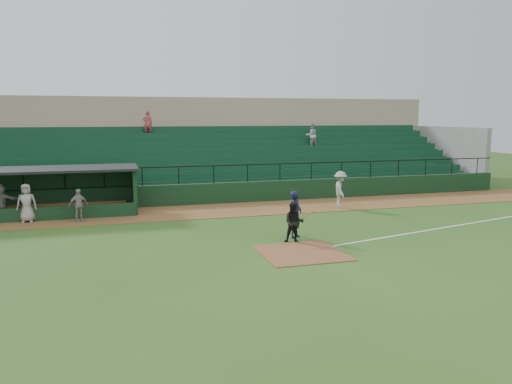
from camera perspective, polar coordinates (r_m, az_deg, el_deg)
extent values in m
plane|color=#2B4E19|center=(19.47, 4.15, -6.22)|extent=(90.00, 90.00, 0.00)
cube|color=brown|center=(26.92, -1.79, -1.99)|extent=(40.00, 4.00, 0.03)
cube|color=brown|center=(18.56, 5.23, -6.93)|extent=(3.00, 3.00, 0.03)
cube|color=white|center=(24.33, 21.11, -3.75)|extent=(17.49, 4.44, 0.01)
cube|color=black|center=(28.93, -2.88, -0.07)|extent=(36.00, 0.35, 1.20)
cylinder|color=black|center=(28.73, -2.91, 3.08)|extent=(36.00, 0.06, 0.06)
cube|color=slate|center=(33.53, -4.84, 3.18)|extent=(36.00, 9.00, 3.60)
cube|color=#103C23|center=(33.00, -4.68, 3.88)|extent=(34.56, 8.00, 4.05)
cube|color=slate|center=(41.08, 20.63, 4.08)|extent=(0.35, 9.50, 4.20)
cube|color=gray|center=(39.81, -6.74, 6.03)|extent=(38.00, 3.00, 6.40)
cube|color=slate|center=(37.82, -6.25, 6.66)|extent=(36.00, 2.00, 0.20)
imported|color=#AEAEAE|center=(36.34, 6.39, 6.43)|extent=(0.88, 0.69, 1.81)
imported|color=#A13B3F|center=(35.61, -12.29, 7.66)|extent=(0.65, 0.42, 1.77)
cube|color=black|center=(28.46, -22.46, 0.25)|extent=(8.50, 0.20, 2.30)
cube|color=black|center=(27.02, -13.76, 0.24)|extent=(0.20, 2.60, 2.30)
cube|color=black|center=(27.03, -22.89, 2.40)|extent=(8.90, 3.20, 0.12)
cube|color=olive|center=(28.20, -22.44, -1.67)|extent=(7.65, 0.40, 0.50)
cube|color=black|center=(25.98, -22.97, -2.32)|extent=(8.50, 0.12, 0.70)
imported|color=black|center=(20.65, 4.57, -2.58)|extent=(0.82, 0.85, 1.95)
cylinder|color=olive|center=(20.61, 5.80, -2.69)|extent=(0.79, 0.34, 0.35)
imported|color=black|center=(19.87, 4.37, -3.49)|extent=(0.97, 0.87, 1.63)
imported|color=#A49E9A|center=(27.62, 9.62, 0.30)|extent=(1.07, 1.44, 2.00)
imported|color=gray|center=(25.10, -19.65, -1.42)|extent=(0.99, 0.72, 1.57)
imported|color=#99948F|center=(25.89, -24.77, -1.13)|extent=(0.90, 0.60, 1.83)
imported|color=#9F9A94|center=(27.25, -27.16, -0.94)|extent=(1.62, 0.54, 1.74)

